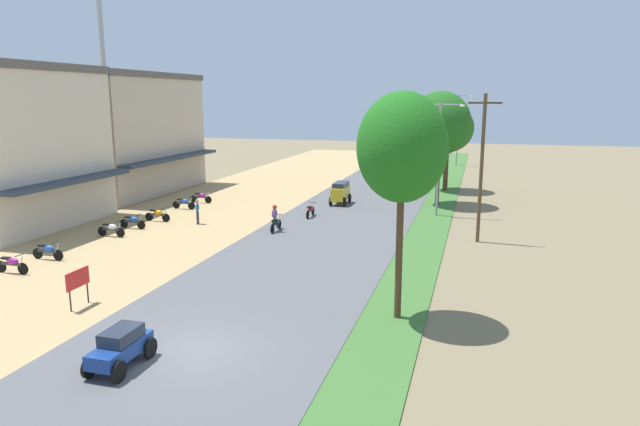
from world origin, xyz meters
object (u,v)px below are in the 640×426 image
Objects in this scene: parked_motorbike_nearest at (12,263)px; streetlamp_near at (439,151)px; parked_motorbike_seventh at (201,197)px; car_van_yellow at (340,192)px; street_signboard at (78,281)px; pedestrian_on_shoulder at (197,210)px; car_sedan_blue at (121,346)px; streetlamp_mid at (458,125)px; motorbike_ahead_second at (310,210)px; median_tree_second at (440,123)px; utility_pole_near at (482,166)px; parked_motorbike_sixth at (184,202)px; parked_motorbike_third at (111,228)px; motorbike_foreground_rider at (275,219)px; parked_motorbike_fifth at (158,214)px; parked_motorbike_second at (48,250)px; median_tree_third at (448,128)px; median_tree_nearest at (402,148)px; parked_motorbike_fourth at (133,221)px.

parked_motorbike_nearest is 0.23× the size of streetlamp_near.
car_van_yellow is (10.50, 2.35, 0.47)m from parked_motorbike_seventh.
pedestrian_on_shoulder is (-2.58, 14.57, -0.14)m from street_signboard.
car_sedan_blue is (-7.39, -25.46, -3.76)m from streetlamp_near.
streetlamp_mid is 34.90m from motorbike_ahead_second.
parked_motorbike_seventh is 1.00× the size of motorbike_ahead_second.
utility_pole_near is (3.09, -10.80, -1.84)m from median_tree_second.
car_sedan_blue is at bearing -65.16° from parked_motorbike_sixth.
streetlamp_mid reaches higher than car_van_yellow.
streetlamp_near is (17.83, 11.40, 3.95)m from parked_motorbike_third.
parked_motorbike_sixth is at bearing 114.84° from car_sedan_blue.
parked_motorbike_nearest is 1.00× the size of motorbike_foreground_rider.
parked_motorbike_fifth is at bearing -86.73° from parked_motorbike_seventh.
median_tree_second is at bearing -90.60° from streetlamp_mid.
parked_motorbike_nearest is 7.37m from parked_motorbike_third.
parked_motorbike_second is 0.21× the size of streetlamp_mid.
parked_motorbike_sixth is 23.19m from median_tree_third.
median_tree_nearest is 4.58× the size of motorbike_ahead_second.
parked_motorbike_seventh is (-0.03, 9.11, 0.00)m from parked_motorbike_fourth.
parked_motorbike_fifth is at bearing 81.02° from parked_motorbike_fourth.
median_tree_second is (14.30, 11.19, 5.21)m from pedestrian_on_shoulder.
utility_pole_near is at bearing -10.48° from parked_motorbike_sixth.
motorbike_ahead_second is (9.68, -0.15, 0.02)m from parked_motorbike_sixth.
street_signboard is 0.83× the size of motorbike_foreground_rider.
median_tree_third reaches higher than parked_motorbike_fourth.
motorbike_foreground_rider is at bearing 127.96° from median_tree_nearest.
parked_motorbike_second is 1.00× the size of parked_motorbike_fifth.
streetlamp_mid reaches higher than parked_motorbike_second.
parked_motorbike_nearest is at bearing -128.14° from motorbike_foreground_rider.
parked_motorbike_second is 0.24× the size of median_tree_third.
streetlamp_mid is at bearing 77.08° from street_signboard.
streetlamp_near is 7.15m from utility_pole_near.
parked_motorbike_seventh is at bearing 112.49° from car_sedan_blue.
parked_motorbike_nearest is at bearing -149.45° from utility_pole_near.
median_tree_nearest is at bearing -89.94° from streetlamp_mid.
parked_motorbike_fourth is 2.31m from parked_motorbike_fifth.
parked_motorbike_sixth is (-0.01, 13.69, 0.00)m from parked_motorbike_second.
median_tree_second reaches higher than parked_motorbike_fifth.
motorbike_ahead_second is at bearing -138.16° from median_tree_second.
pedestrian_on_shoulder reaches higher than street_signboard.
parked_motorbike_seventh is at bearing -167.37° from car_van_yellow.
motorbike_ahead_second is at bearing 41.52° from parked_motorbike_third.
median_tree_third reaches higher than car_sedan_blue.
median_tree_third is (17.37, 18.27, 4.90)m from parked_motorbike_fifth.
parked_motorbike_seventh is (-0.02, 18.62, 0.00)m from parked_motorbike_nearest.
car_van_yellow is at bearing 78.96° from street_signboard.
parked_motorbike_sixth is (-0.05, 16.03, 0.00)m from parked_motorbike_nearest.
median_tree_second is at bearing 37.51° from parked_motorbike_fourth.
parked_motorbike_third is 9.60m from motorbike_foreground_rider.
parked_motorbike_second is 33.30m from median_tree_third.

